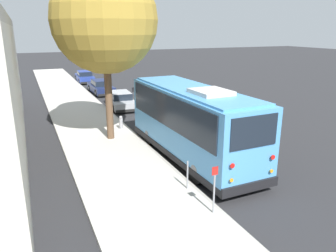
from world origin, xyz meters
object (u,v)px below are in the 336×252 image
object	(u,v)px
sign_post_far	(187,175)
parked_sedan_silver	(120,100)
shuttle_bus	(191,119)
sign_post_near	(214,190)
parked_sedan_navy	(101,87)
fire_hydrant	(121,122)
parked_sedan_blue	(85,77)
street_tree	(104,12)

from	to	relation	value
sign_post_far	parked_sedan_silver	bearing A→B (deg)	-6.02
shuttle_bus	sign_post_near	xyz separation A→B (m)	(-4.86, 1.71, -0.92)
shuttle_bus	sign_post_far	xyz separation A→B (m)	(-2.99, 1.71, -1.21)
shuttle_bus	sign_post_near	bearing A→B (deg)	159.09
parked_sedan_navy	fire_hydrant	size ratio (longest dim) A/B	5.60
sign_post_near	fire_hydrant	distance (m)	10.34
sign_post_near	sign_post_far	distance (m)	1.89
parked_sedan_silver	parked_sedan_blue	xyz separation A→B (m)	(14.00, 0.26, 0.01)
parked_sedan_blue	sign_post_far	bearing A→B (deg)	179.19
parked_sedan_blue	fire_hydrant	xyz separation A→B (m)	(-20.02, 1.42, -0.05)
sign_post_far	street_tree	bearing A→B (deg)	9.17
shuttle_bus	street_tree	bearing A→B (deg)	33.08
parked_sedan_silver	street_tree	distance (m)	9.93
parked_sedan_blue	sign_post_near	xyz separation A→B (m)	(-30.35, 1.27, 0.39)
parked_sedan_silver	parked_sedan_blue	size ratio (longest dim) A/B	1.03
parked_sedan_navy	parked_sedan_blue	xyz separation A→B (m)	(7.62, 0.17, -0.01)
shuttle_bus	fire_hydrant	bearing A→B (deg)	17.31
parked_sedan_silver	sign_post_near	bearing A→B (deg)	178.73
parked_sedan_navy	sign_post_near	bearing A→B (deg)	175.28
street_tree	sign_post_far	distance (m)	9.43
street_tree	sign_post_near	bearing A→B (deg)	-172.71
parked_sedan_navy	street_tree	world-z (taller)	street_tree
parked_sedan_silver	fire_hydrant	bearing A→B (deg)	168.51
parked_sedan_silver	fire_hydrant	world-z (taller)	parked_sedan_silver
sign_post_near	fire_hydrant	bearing A→B (deg)	0.82
parked_sedan_blue	street_tree	bearing A→B (deg)	175.26
shuttle_bus	sign_post_far	size ratio (longest dim) A/B	8.11
street_tree	parked_sedan_navy	bearing A→B (deg)	-10.75
sign_post_near	sign_post_far	bearing A→B (deg)	0.00
parked_sedan_navy	sign_post_far	distance (m)	20.91
parked_sedan_blue	sign_post_far	size ratio (longest dim) A/B	4.17
parked_sedan_navy	fire_hydrant	xyz separation A→B (m)	(-12.40, 1.59, -0.06)
sign_post_far	fire_hydrant	xyz separation A→B (m)	(8.46, 0.15, -0.15)
parked_sedan_navy	parked_sedan_blue	distance (m)	7.62
parked_sedan_blue	fire_hydrant	size ratio (longest dim) A/B	5.70
sign_post_near	fire_hydrant	world-z (taller)	sign_post_near
parked_sedan_silver	street_tree	size ratio (longest dim) A/B	0.49
parked_sedan_silver	sign_post_near	distance (m)	16.43
street_tree	fire_hydrant	distance (m)	6.40
sign_post_far	parked_sedan_navy	bearing A→B (deg)	-3.97
shuttle_bus	parked_sedan_navy	size ratio (longest dim) A/B	1.98
parked_sedan_blue	fire_hydrant	world-z (taller)	parked_sedan_blue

